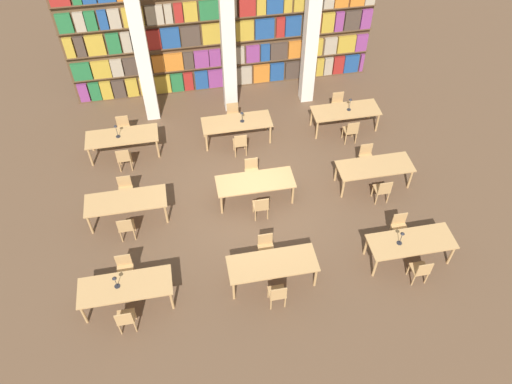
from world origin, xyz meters
TOP-DOWN VIEW (x-y plane):
  - ground_plane at (0.00, 0.00)m, footprint 40.00×40.00m
  - bookshelf_bank at (0.02, 5.98)m, footprint 10.90×0.35m
  - pillar_left at (-2.78, 4.65)m, footprint 0.44×0.44m
  - pillar_center at (0.00, 4.65)m, footprint 0.44×0.44m
  - pillar_right at (2.78, 4.65)m, footprint 0.44×0.44m
  - reading_table_0 at (-3.73, -2.81)m, footprint 2.28×0.88m
  - chair_0 at (-3.77, -3.53)m, footprint 0.42×0.40m
  - chair_1 at (-3.77, -2.09)m, footprint 0.42×0.40m
  - desk_lamp_0 at (-3.90, -2.79)m, footprint 0.14×0.14m
  - reading_table_1 at (-0.05, -2.82)m, footprint 2.28×0.88m
  - chair_2 at (-0.07, -3.54)m, footprint 0.42×0.40m
  - chair_3 at (-0.07, -2.10)m, footprint 0.42×0.40m
  - reading_table_2 at (3.68, -2.82)m, footprint 2.28×0.88m
  - chair_4 at (3.69, -3.54)m, footprint 0.42×0.40m
  - chair_5 at (3.69, -2.10)m, footprint 0.42×0.40m
  - desk_lamp_1 at (3.33, -2.82)m, footprint 0.14×0.14m
  - reading_table_3 at (-3.68, 0.01)m, footprint 2.28×0.88m
  - chair_6 at (-3.73, -0.71)m, footprint 0.42×0.40m
  - chair_7 at (-3.73, 0.74)m, footprint 0.42×0.40m
  - reading_table_4 at (0.04, 0.07)m, footprint 2.28×0.88m
  - chair_8 at (0.07, -0.65)m, footprint 0.42×0.40m
  - chair_9 at (0.07, 0.79)m, footprint 0.42×0.40m
  - reading_table_5 at (3.70, 0.03)m, footprint 2.28×0.88m
  - chair_10 at (3.72, -0.69)m, footprint 0.42×0.40m
  - chair_11 at (3.72, 0.75)m, footprint 0.42×0.40m
  - reading_table_6 at (-3.77, 2.82)m, footprint 2.28×0.88m
  - chair_12 at (-3.76, 2.10)m, footprint 0.42×0.40m
  - chair_13 at (-3.76, 3.54)m, footprint 0.42×0.40m
  - desk_lamp_2 at (-3.88, 2.80)m, footprint 0.14×0.14m
  - reading_table_7 at (-0.06, 2.83)m, footprint 2.28×0.88m
  - chair_14 at (-0.07, 2.11)m, footprint 0.42×0.40m
  - chair_15 at (-0.07, 3.56)m, footprint 0.42×0.40m
  - desk_lamp_3 at (0.12, 2.82)m, footprint 0.14×0.14m
  - reading_table_8 at (3.64, 2.76)m, footprint 2.28×0.88m
  - chair_16 at (3.63, 2.04)m, footprint 0.42×0.40m
  - chair_17 at (3.63, 3.48)m, footprint 0.42×0.40m
  - desk_lamp_4 at (3.75, 2.75)m, footprint 0.14×0.14m

SIDE VIEW (x-z plane):
  - ground_plane at x=0.00m, z-range 0.00..0.00m
  - chair_0 at x=-3.77m, z-range 0.04..0.94m
  - chair_1 at x=-3.77m, z-range 0.04..0.94m
  - chair_2 at x=-0.07m, z-range 0.04..0.94m
  - chair_3 at x=-0.07m, z-range 0.04..0.94m
  - chair_4 at x=3.69m, z-range 0.04..0.94m
  - chair_5 at x=3.69m, z-range 0.04..0.94m
  - chair_6 at x=-3.73m, z-range 0.04..0.94m
  - chair_7 at x=-3.73m, z-range 0.04..0.94m
  - chair_8 at x=0.07m, z-range 0.04..0.94m
  - chair_9 at x=0.07m, z-range 0.04..0.94m
  - chair_10 at x=3.72m, z-range 0.04..0.94m
  - chair_11 at x=3.72m, z-range 0.04..0.94m
  - chair_12 at x=-3.76m, z-range 0.04..0.94m
  - chair_13 at x=-3.76m, z-range 0.04..0.94m
  - chair_14 at x=-0.07m, z-range 0.04..0.94m
  - chair_15 at x=-0.07m, z-range 0.04..0.94m
  - chair_16 at x=3.63m, z-range 0.04..0.94m
  - chair_17 at x=3.63m, z-range 0.04..0.94m
  - reading_table_0 at x=-3.73m, z-range 0.31..1.09m
  - reading_table_1 at x=-0.05m, z-range 0.31..1.09m
  - reading_table_2 at x=3.68m, z-range 0.31..1.09m
  - reading_table_3 at x=-3.68m, z-range 0.31..1.09m
  - reading_table_4 at x=0.04m, z-range 0.31..1.09m
  - reading_table_5 at x=3.70m, z-range 0.31..1.09m
  - reading_table_6 at x=-3.77m, z-range 0.31..1.09m
  - reading_table_7 at x=-0.06m, z-range 0.31..1.09m
  - reading_table_8 at x=3.64m, z-range 0.31..1.09m
  - desk_lamp_3 at x=0.12m, z-range 0.85..1.24m
  - desk_lamp_0 at x=-3.90m, z-range 0.85..1.27m
  - desk_lamp_1 at x=3.33m, z-range 0.86..1.33m
  - desk_lamp_4 at x=3.75m, z-range 0.86..1.34m
  - desk_lamp_2 at x=-3.88m, z-range 0.86..1.35m
  - bookshelf_bank at x=0.02m, z-range -0.11..5.39m
  - pillar_left at x=-2.78m, z-range 0.00..6.00m
  - pillar_center at x=0.00m, z-range 0.00..6.00m
  - pillar_right at x=2.78m, z-range 0.00..6.00m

